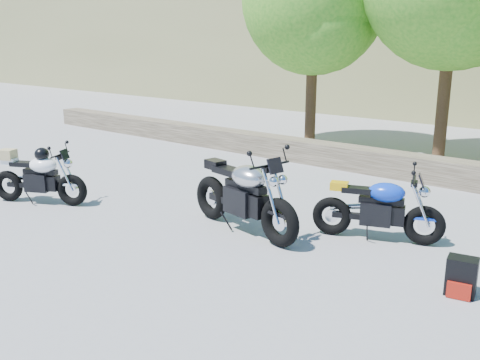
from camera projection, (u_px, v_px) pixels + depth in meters
The scene contains 7 objects.
ground at pixel (183, 244), 7.40m from camera, with size 90.00×90.00×0.00m, color gray.
stone_wall at pixel (366, 160), 11.44m from camera, with size 22.00×0.55×0.50m, color #443B2D.
tree_decid_left at pixel (316, 3), 13.28m from camera, with size 3.67×3.67×5.62m.
silver_bike at pixel (244, 196), 7.75m from camera, with size 2.22×0.75×1.12m.
white_bike at pixel (38, 176), 9.15m from camera, with size 1.65×0.92×0.99m.
blue_bike at pixel (378, 209), 7.46m from camera, with size 1.77×0.82×0.92m.
backpack at pixel (461, 277), 5.87m from camera, with size 0.36×0.32×0.43m.
Camera 1 is at (5.02, -4.85, 2.73)m, focal length 40.00 mm.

